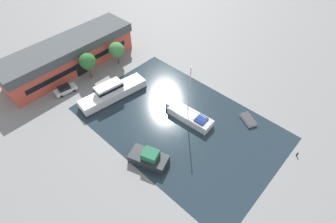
% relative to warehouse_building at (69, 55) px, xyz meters
% --- Properties ---
extents(ground_plane, '(440.00, 440.00, 0.00)m').
position_rel_warehouse_building_xyz_m(ground_plane, '(3.59, -28.36, -3.14)').
color(ground_plane, gray).
extents(water_canal, '(23.12, 35.47, 0.01)m').
position_rel_warehouse_building_xyz_m(water_canal, '(3.59, -28.36, -3.14)').
color(water_canal, '#1E2D38').
rests_on(water_canal, ground).
extents(warehouse_building, '(29.30, 8.19, 6.21)m').
position_rel_warehouse_building_xyz_m(warehouse_building, '(0.00, 0.00, 0.00)').
color(warehouse_building, '#C64C3D').
rests_on(warehouse_building, ground).
extents(quay_tree_near_building, '(3.39, 3.39, 5.81)m').
position_rel_warehouse_building_xyz_m(quay_tree_near_building, '(0.64, -6.20, 0.95)').
color(quay_tree_near_building, brown).
rests_on(quay_tree_near_building, ground).
extents(quay_tree_by_water, '(3.40, 3.40, 5.22)m').
position_rel_warehouse_building_xyz_m(quay_tree_by_water, '(7.82, -6.50, 0.37)').
color(quay_tree_by_water, brown).
rests_on(quay_tree_by_water, ground).
extents(parked_car, '(4.55, 2.36, 1.66)m').
position_rel_warehouse_building_xyz_m(parked_car, '(-5.70, -6.45, -2.31)').
color(parked_car, silver).
rests_on(parked_car, ground).
extents(sailboat_moored, '(3.32, 9.69, 11.44)m').
position_rel_warehouse_building_xyz_m(sailboat_moored, '(5.53, -29.14, -2.35)').
color(sailboat_moored, silver).
rests_on(sailboat_moored, water_canal).
extents(motor_cruiser, '(14.00, 5.15, 3.57)m').
position_rel_warehouse_building_xyz_m(motor_cruiser, '(-0.25, -14.50, -1.84)').
color(motor_cruiser, white).
rests_on(motor_cruiser, water_canal).
extents(small_dinghy, '(3.12, 3.77, 0.54)m').
position_rel_warehouse_building_xyz_m(small_dinghy, '(12.48, -37.23, -2.86)').
color(small_dinghy, white).
rests_on(small_dinghy, water_canal).
extents(cabin_boat, '(4.77, 6.66, 2.60)m').
position_rel_warehouse_building_xyz_m(cabin_boat, '(-5.74, -30.31, -2.18)').
color(cabin_boat, '#23282D').
rests_on(cabin_boat, water_canal).
extents(mooring_bollard, '(0.25, 0.25, 0.78)m').
position_rel_warehouse_building_xyz_m(mooring_bollard, '(11.16, -46.94, -2.73)').
color(mooring_bollard, black).
rests_on(mooring_bollard, ground).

